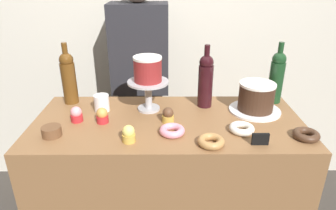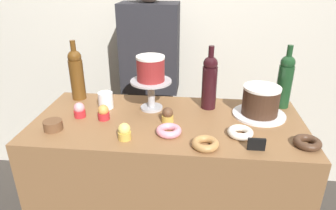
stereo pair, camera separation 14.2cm
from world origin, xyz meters
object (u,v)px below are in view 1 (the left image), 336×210
object	(u,v)px
cupcake_caramel	(102,116)
donut_maple	(211,141)
donut_pink	(172,131)
chocolate_round_cake	(256,96)
wine_bottle_dark_red	(206,80)
donut_chocolate	(306,135)
wine_bottle_amber	(69,77)
barista_figure	(141,91)
cupcake_strawberry	(76,115)
cupcake_chocolate	(168,115)
wine_bottle_green	(277,76)
cake_stand_pedestal	(148,91)
cupcake_lemon	(129,134)
price_sign_chalkboard	(260,139)
donut_sugar	(242,128)
coffee_cup_ceramic	(102,103)
cookie_stack	(52,131)
white_layer_cake	(148,69)

from	to	relation	value
cupcake_caramel	donut_maple	xyz separation A→B (m)	(0.48, -0.20, -0.02)
donut_pink	chocolate_round_cake	bearing A→B (deg)	28.49
chocolate_round_cake	wine_bottle_dark_red	size ratio (longest dim) A/B	0.55
donut_pink	donut_chocolate	distance (m)	0.57
wine_bottle_amber	barista_figure	bearing A→B (deg)	46.80
cupcake_caramel	donut_chocolate	xyz separation A→B (m)	(0.90, -0.15, -0.02)
cupcake_strawberry	cupcake_chocolate	world-z (taller)	same
chocolate_round_cake	wine_bottle_amber	bearing A→B (deg)	173.00
wine_bottle_green	donut_chocolate	distance (m)	0.42
chocolate_round_cake	barista_figure	world-z (taller)	barista_figure
donut_chocolate	barista_figure	bearing A→B (deg)	135.30
cake_stand_pedestal	cupcake_strawberry	bearing A→B (deg)	-158.85
cupcake_strawberry	donut_pink	distance (m)	0.47
cupcake_lemon	donut_pink	bearing A→B (deg)	19.07
cake_stand_pedestal	cupcake_chocolate	distance (m)	0.19
chocolate_round_cake	cupcake_lemon	distance (m)	0.68
donut_maple	price_sign_chalkboard	size ratio (longest dim) A/B	1.60
donut_sugar	coffee_cup_ceramic	world-z (taller)	coffee_cup_ceramic
cupcake_strawberry	donut_chocolate	bearing A→B (deg)	-9.12
cupcake_lemon	price_sign_chalkboard	size ratio (longest dim) A/B	1.06
cookie_stack	coffee_cup_ceramic	xyz separation A→B (m)	(0.17, 0.25, 0.02)
cake_stand_pedestal	cupcake_caramel	world-z (taller)	cake_stand_pedestal
cake_stand_pedestal	price_sign_chalkboard	bearing A→B (deg)	-36.02
price_sign_chalkboard	barista_figure	distance (m)	0.99
cupcake_strawberry	cake_stand_pedestal	bearing A→B (deg)	21.15
chocolate_round_cake	donut_pink	world-z (taller)	chocolate_round_cake
cupcake_lemon	donut_sugar	xyz separation A→B (m)	(0.49, 0.08, -0.02)
donut_pink	coffee_cup_ceramic	bearing A→B (deg)	145.76
donut_chocolate	cookie_stack	world-z (taller)	cookie_stack
price_sign_chalkboard	donut_sugar	bearing A→B (deg)	114.57
donut_sugar	chocolate_round_cake	bearing A→B (deg)	61.60
cupcake_chocolate	donut_maple	world-z (taller)	cupcake_chocolate
cupcake_chocolate	price_sign_chalkboard	bearing A→B (deg)	-28.55
wine_bottle_dark_red	barista_figure	xyz separation A→B (m)	(-0.37, 0.42, -0.23)
white_layer_cake	donut_chocolate	bearing A→B (deg)	-23.11
donut_sugar	cake_stand_pedestal	bearing A→B (deg)	151.00
donut_maple	coffee_cup_ceramic	world-z (taller)	coffee_cup_ceramic
coffee_cup_ceramic	barista_figure	distance (m)	0.52
cupcake_caramel	wine_bottle_green	bearing A→B (deg)	15.45
wine_bottle_dark_red	coffee_cup_ceramic	size ratio (longest dim) A/B	3.83
donut_pink	wine_bottle_amber	bearing A→B (deg)	147.07
cupcake_lemon	wine_bottle_dark_red	bearing A→B (deg)	45.33
cupcake_caramel	cupcake_chocolate	size ratio (longest dim) A/B	1.00
donut_sugar	barista_figure	xyz separation A→B (m)	(-0.50, 0.70, -0.10)
cupcake_lemon	donut_pink	xyz separation A→B (m)	(0.18, 0.06, -0.02)
cupcake_chocolate	coffee_cup_ceramic	distance (m)	0.36
donut_maple	barista_figure	world-z (taller)	barista_figure
chocolate_round_cake	donut_maple	xyz separation A→B (m)	(-0.27, -0.32, -0.06)
wine_bottle_green	cookie_stack	world-z (taller)	wine_bottle_green
price_sign_chalkboard	coffee_cup_ceramic	world-z (taller)	coffee_cup_ceramic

